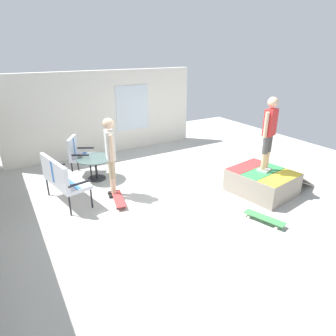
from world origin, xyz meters
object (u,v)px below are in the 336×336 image
Objects in this scene: patio_chair_near_house at (78,152)px; skateboard_spare at (264,218)px; patio_table at (96,164)px; skateboard_by_bench at (118,199)px; skate_ramp at (263,182)px; patio_bench at (61,177)px; person_watching at (110,152)px; person_skater at (269,130)px.

skateboard_spare is at bearing -149.69° from patio_chair_near_house.
patio_table is 1.49m from skateboard_by_bench.
skate_ramp is at bearing -111.99° from skateboard_by_bench.
patio_table is at bearing -48.86° from patio_bench.
patio_table is at bearing 48.77° from skate_ramp.
skateboard_by_bench is (-0.38, 0.03, -0.97)m from person_watching.
skateboard_spare is (-2.74, -3.13, -0.53)m from patio_bench.
person_watching is at bearing 62.08° from person_skater.
skateboard_by_bench is at bearing 68.17° from person_skater.
patio_bench is at bearing 152.58° from patio_chair_near_house.
skateboard_spare is at bearing -149.46° from patio_table.
skate_ramp is at bearing -131.23° from patio_table.
person_watching reaches higher than skate_ramp.
patio_chair_near_house is 1.24× the size of skateboard_spare.
patio_bench is at bearing 131.14° from patio_table.
person_skater reaches higher than skateboard_by_bench.
person_skater reaches higher than patio_table.
patio_chair_near_house is (1.39, -0.72, -0.00)m from patio_bench.
skateboard_by_bench is 3.03m from skateboard_spare.
skateboard_by_bench is at bearing -171.57° from patio_chair_near_house.
patio_table is 1.25m from person_watching.
patio_bench is 1.30× the size of patio_chair_near_house.
skateboard_by_bench is (-1.96, -0.29, -0.53)m from patio_chair_near_house.
patio_chair_near_house is at bearing 46.37° from person_skater.
patio_bench is 1.48× the size of patio_table.
patio_chair_near_house reaches higher than skateboard_spare.
patio_chair_near_house is 1.24× the size of skateboard_by_bench.
person_skater reaches higher than skateboard_spare.
person_watching is at bearing 61.94° from skate_ramp.
person_watching is at bearing 39.45° from skateboard_spare.
person_skater is at bearing -117.92° from person_watching.
patio_chair_near_house reaches higher than patio_table.
person_skater is 2.00× the size of skateboard_spare.
patio_chair_near_house is 2.06m from skateboard_by_bench.
skateboard_by_bench is at bearing 68.01° from skate_ramp.
person_skater is (-1.80, -4.06, 0.88)m from patio_bench.
skateboard_spare is at bearing 134.88° from skate_ramp.
skateboard_spare is at bearing 135.12° from person_skater.
patio_bench is at bearing 79.07° from person_watching.
patio_chair_near_house is at bearing 8.43° from skateboard_by_bench.
patio_chair_near_house is 4.70m from person_skater.
person_skater is at bearing -44.88° from skateboard_spare.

